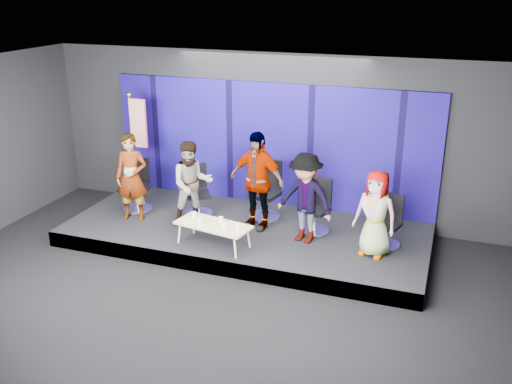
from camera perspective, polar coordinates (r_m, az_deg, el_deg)
ground at (r=9.31m, az=-6.54°, el=-11.09°), size 10.00×10.00×0.00m
room_walls at (r=8.31m, az=-7.21°, el=3.35°), size 10.02×8.02×3.51m
riser at (r=11.27m, az=-1.03°, el=-4.22°), size 7.00×3.00×0.30m
backdrop at (r=12.06m, az=1.36°, el=4.79°), size 7.00×0.08×2.60m
chair_a at (r=12.19m, az=-11.73°, el=-0.12°), size 0.73×0.73×1.09m
panelist_a at (r=11.55m, az=-12.34°, el=1.43°), size 0.72×0.54×1.77m
chair_b at (r=11.76m, az=-5.81°, el=-0.64°), size 0.81×0.81×1.04m
panelist_b at (r=11.13m, az=-6.42°, el=0.85°), size 1.04×0.98×1.69m
chair_c at (r=11.52m, az=0.98°, el=-0.74°), size 0.77×0.77×1.19m
panelist_c at (r=10.87m, az=0.07°, el=1.16°), size 1.19×0.65×1.93m
chair_d at (r=10.96m, az=6.04°, el=-2.26°), size 0.73×0.73×1.05m
panelist_d at (r=10.35m, az=4.94°, el=-0.62°), size 1.22×0.90×1.69m
chair_e at (r=10.61m, az=13.03°, el=-3.65°), size 0.66×0.66×0.96m
panelist_e at (r=10.02m, az=11.87°, el=-2.14°), size 0.86×0.68×1.55m
coffee_table at (r=10.33m, az=-4.29°, el=-3.37°), size 1.46×0.82×0.42m
mug_a at (r=10.62m, az=-6.22°, el=-2.26°), size 0.09×0.09×0.10m
mug_b at (r=10.33m, az=-5.63°, el=-2.87°), size 0.09×0.09×0.11m
mug_c at (r=10.34m, az=-3.55°, el=-2.79°), size 0.09×0.09×0.11m
mug_d at (r=10.14m, az=-3.22°, el=-3.32°), size 0.08×0.08×0.10m
mug_e at (r=10.07m, az=-1.83°, el=-3.44°), size 0.09×0.09×0.10m
flag_stand at (r=12.52m, az=-11.82°, el=4.71°), size 0.54×0.31×2.36m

